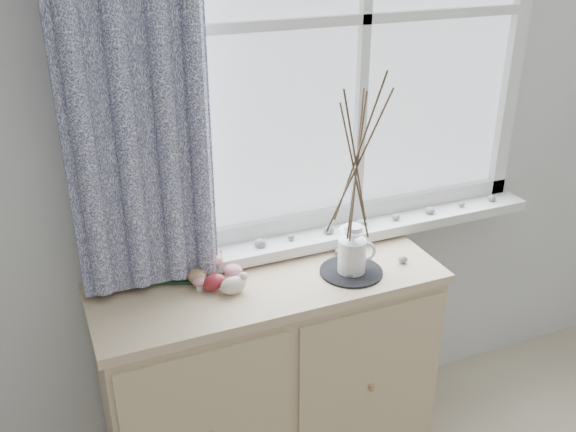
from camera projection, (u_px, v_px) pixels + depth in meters
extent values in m
cube|color=silver|center=(282.00, 126.00, 2.24)|extent=(4.00, 0.04, 2.60)
cube|color=silver|center=(363.00, 18.00, 2.19)|extent=(1.30, 0.01, 1.40)
cube|color=white|center=(362.00, 228.00, 2.46)|extent=(1.45, 0.16, 0.04)
cube|color=#0A0C37|center=(127.00, 32.00, 1.79)|extent=(0.44, 0.06, 1.61)
cube|color=#C6B18A|center=(270.00, 382.00, 2.37)|extent=(1.17, 0.43, 0.81)
cube|color=#C6B18A|center=(269.00, 283.00, 2.19)|extent=(1.20, 0.45, 0.03)
cube|color=tan|center=(369.00, 399.00, 2.29)|extent=(0.55, 0.01, 0.75)
cylinder|color=white|center=(210.00, 267.00, 2.19)|extent=(0.03, 0.03, 0.06)
ellipsoid|color=#A8051E|center=(209.00, 259.00, 2.18)|extent=(0.09, 0.09, 0.05)
cylinder|color=white|center=(233.00, 276.00, 2.16)|extent=(0.03, 0.03, 0.04)
ellipsoid|color=#A8051E|center=(233.00, 270.00, 2.15)|extent=(0.06, 0.06, 0.04)
cylinder|color=white|center=(200.00, 286.00, 2.11)|extent=(0.02, 0.02, 0.03)
ellipsoid|color=#A8051E|center=(199.00, 281.00, 2.10)|extent=(0.05, 0.05, 0.03)
ellipsoid|color=tan|center=(197.00, 276.00, 2.14)|extent=(0.06, 0.05, 0.08)
ellipsoid|color=tan|center=(180.00, 268.00, 2.18)|extent=(0.06, 0.05, 0.08)
ellipsoid|color=maroon|center=(214.00, 282.00, 2.10)|extent=(0.06, 0.05, 0.08)
cylinder|color=black|center=(351.00, 272.00, 2.22)|extent=(0.22, 0.22, 0.01)
cylinder|color=white|center=(352.00, 256.00, 2.19)|extent=(0.12, 0.12, 0.12)
cone|color=white|center=(353.00, 235.00, 2.15)|extent=(0.10, 0.10, 0.04)
cylinder|color=white|center=(353.00, 229.00, 2.15)|extent=(0.06, 0.06, 0.03)
torus|color=white|center=(366.00, 251.00, 2.20)|extent=(0.07, 0.04, 0.07)
ellipsoid|color=gray|center=(350.00, 275.00, 2.18)|extent=(0.04, 0.03, 0.02)
ellipsoid|color=gray|center=(340.00, 252.00, 2.33)|extent=(0.04, 0.03, 0.02)
ellipsoid|color=gray|center=(403.00, 260.00, 2.27)|extent=(0.04, 0.03, 0.02)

